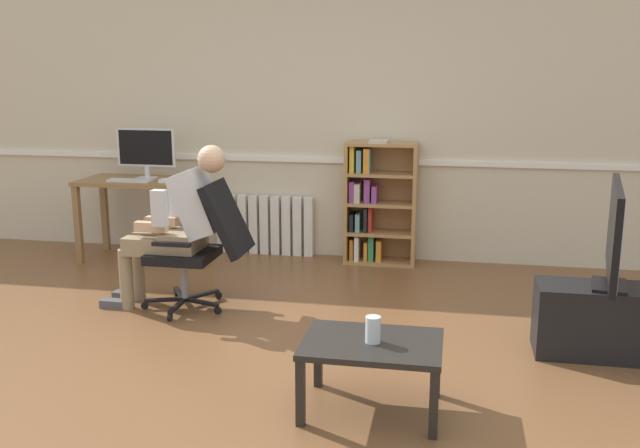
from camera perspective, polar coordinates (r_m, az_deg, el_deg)
name	(u,v)px	position (r m, az deg, el deg)	size (l,w,h in m)	color
ground_plane	(269,365)	(4.38, -4.12, -11.31)	(18.00, 18.00, 0.00)	brown
back_wall	(341,114)	(6.61, 1.69, 8.90)	(12.00, 0.13, 2.70)	beige
computer_desk	(141,192)	(6.75, -14.25, 2.49)	(1.11, 0.59, 0.76)	olive
imac_monitor	(146,149)	(6.75, -13.87, 5.87)	(0.56, 0.14, 0.46)	silver
keyboard	(129,180)	(6.62, -15.13, 3.41)	(0.40, 0.12, 0.02)	silver
computer_mouse	(163,181)	(6.50, -12.54, 3.45)	(0.06, 0.10, 0.03)	white
bookshelf	(375,204)	(6.45, 4.50, 1.65)	(0.65, 0.29, 1.14)	#AD7F4C
radiator	(265,225)	(6.81, -4.49, -0.08)	(0.95, 0.08, 0.57)	white
office_chair	(203,241)	(5.24, -9.43, -1.37)	(0.81, 0.61, 0.97)	black
person_seated	(178,223)	(5.28, -11.43, 0.12)	(0.97, 0.40, 1.23)	#937F60
tv_stand	(606,321)	(4.77, 22.08, -7.29)	(0.85, 0.36, 0.45)	black
tv_screen	(614,234)	(4.62, 22.67, -0.73)	(0.25, 0.99, 0.64)	black
coffee_table	(372,351)	(3.72, 4.23, -10.15)	(0.72, 0.52, 0.39)	black
drinking_glass	(373,330)	(3.66, 4.30, -8.49)	(0.08, 0.08, 0.14)	silver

